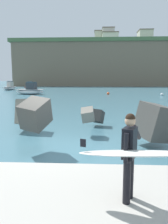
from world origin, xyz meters
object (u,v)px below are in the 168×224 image
at_px(boat_far_centre, 10,87).
at_px(mooring_buoy_outer, 108,93).
at_px(surfer_with_board, 130,153).
at_px(station_building_west, 145,37).
at_px(boat_mid_left, 30,91).
at_px(mooring_buoy_inner, 162,94).
at_px(station_building_east, 110,39).
at_px(station_building_central, 102,40).
at_px(station_building_annex, 108,37).
at_px(boat_mid_centre, 31,88).

height_order(boat_far_centre, mooring_buoy_outer, boat_far_centre).
bearing_deg(surfer_with_board, station_building_west, 78.16).
bearing_deg(surfer_with_board, boat_far_centre, 113.82).
distance_m(boat_mid_left, station_building_west, 62.31).
height_order(mooring_buoy_inner, station_building_west, station_building_west).
height_order(surfer_with_board, boat_far_centre, boat_far_centre).
distance_m(boat_far_centre, station_building_east, 48.61).
bearing_deg(mooring_buoy_outer, boat_mid_left, 179.04).
distance_m(surfer_with_board, boat_far_centre, 50.74).
relative_size(boat_far_centre, station_building_west, 0.75).
height_order(station_building_central, station_building_east, station_building_central).
distance_m(boat_mid_left, mooring_buoy_inner, 21.32).
xyz_separation_m(mooring_buoy_inner, station_building_annex, (-5.56, 56.22, 18.56)).
bearing_deg(station_building_annex, station_building_west, -9.55).
distance_m(surfer_with_board, boat_mid_centre, 43.95).
bearing_deg(station_building_central, station_building_west, -27.96).
relative_size(surfer_with_board, station_building_west, 0.32).
bearing_deg(boat_far_centre, station_building_central, 64.63).
xyz_separation_m(mooring_buoy_outer, station_building_east, (3.19, 51.93, 17.38)).
bearing_deg(surfer_with_board, boat_mid_centre, 108.81).
distance_m(station_building_west, station_building_central, 18.16).
bearing_deg(mooring_buoy_outer, station_building_east, 86.49).
relative_size(boat_mid_centre, station_building_annex, 0.73).
bearing_deg(boat_mid_left, station_building_central, 77.50).
relative_size(mooring_buoy_outer, station_building_east, 0.05).
distance_m(boat_mid_left, station_building_east, 56.79).
xyz_separation_m(boat_mid_centre, mooring_buoy_inner, (23.72, -10.69, -0.44)).
distance_m(mooring_buoy_outer, station_building_annex, 57.72).
height_order(boat_far_centre, station_building_annex, station_building_annex).
distance_m(boat_mid_centre, station_building_west, 56.50).
bearing_deg(mooring_buoy_outer, boat_far_centre, 147.59).
relative_size(mooring_buoy_inner, station_building_central, 0.06).
bearing_deg(station_building_east, station_building_annex, 101.89).
xyz_separation_m(mooring_buoy_inner, mooring_buoy_outer, (-8.18, 1.62, 0.00)).
distance_m(boat_far_centre, mooring_buoy_inner, 33.81).
bearing_deg(station_building_west, station_building_annex, 170.45).
xyz_separation_m(boat_far_centre, station_building_central, (22.24, 46.90, 18.20)).
relative_size(boat_mid_centre, boat_far_centre, 1.04).
height_order(mooring_buoy_outer, station_building_central, station_building_central).
bearing_deg(station_building_annex, boat_far_centre, -121.02).
height_order(surfer_with_board, station_building_central, station_building_central).
bearing_deg(mooring_buoy_inner, surfer_with_board, -107.17).
distance_m(surfer_with_board, mooring_buoy_inner, 32.37).
bearing_deg(mooring_buoy_inner, boat_far_centre, 152.71).
xyz_separation_m(boat_mid_centre, station_building_central, (15.92, 51.71, 18.16)).
relative_size(station_building_central, station_building_annex, 1.05).
bearing_deg(boat_mid_centre, boat_mid_left, -74.28).
xyz_separation_m(mooring_buoy_inner, station_building_east, (-5.00, 53.55, 17.38)).
relative_size(station_building_west, station_building_annex, 0.94).
height_order(boat_mid_centre, station_building_central, station_building_central).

